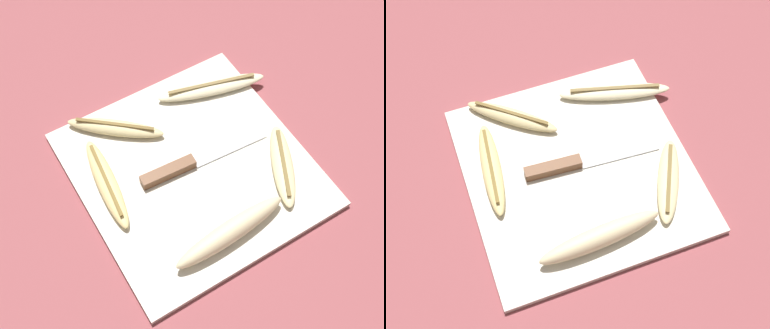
# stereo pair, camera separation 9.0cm
# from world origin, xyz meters

# --- Properties ---
(ground_plane) EXTENTS (4.00, 4.00, 0.00)m
(ground_plane) POSITION_xyz_m (0.00, 0.00, 0.00)
(ground_plane) COLOR #93474C
(cutting_board) EXTENTS (0.39, 0.37, 0.01)m
(cutting_board) POSITION_xyz_m (0.00, 0.00, 0.01)
(cutting_board) COLOR silver
(cutting_board) RESTS_ON ground_plane
(knife) EXTENTS (0.04, 0.24, 0.02)m
(knife) POSITION_xyz_m (-0.01, -0.02, 0.02)
(knife) COLOR brown
(knife) RESTS_ON cutting_board
(banana_golden_short) EXTENTS (0.18, 0.05, 0.02)m
(banana_golden_short) POSITION_xyz_m (-0.04, -0.14, 0.02)
(banana_golden_short) COLOR #EDD689
(banana_golden_short) RESTS_ON cutting_board
(banana_cream_curved) EXTENTS (0.05, 0.21, 0.04)m
(banana_cream_curved) POSITION_xyz_m (0.14, -0.02, 0.03)
(banana_cream_curved) COLOR beige
(banana_cream_curved) RESTS_ON cutting_board
(banana_soft_right) EXTENTS (0.16, 0.11, 0.02)m
(banana_soft_right) POSITION_xyz_m (0.08, 0.13, 0.02)
(banana_soft_right) COLOR beige
(banana_soft_right) RESTS_ON cutting_board
(banana_bright_far) EXTENTS (0.09, 0.21, 0.02)m
(banana_bright_far) POSITION_xyz_m (-0.12, 0.12, 0.02)
(banana_bright_far) COLOR beige
(banana_bright_far) RESTS_ON cutting_board
(banana_mellow_near) EXTENTS (0.14, 0.15, 0.02)m
(banana_mellow_near) POSITION_xyz_m (-0.13, -0.08, 0.02)
(banana_mellow_near) COLOR beige
(banana_mellow_near) RESTS_ON cutting_board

